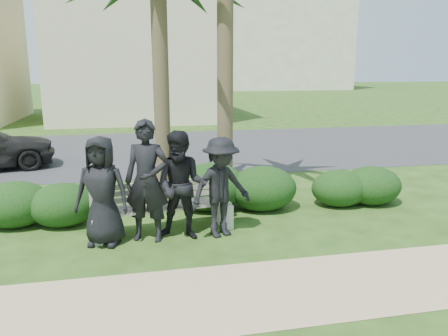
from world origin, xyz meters
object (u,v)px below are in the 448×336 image
(park_bench, at_px, (163,211))
(man_d, at_px, (221,187))
(man_a, at_px, (102,191))
(man_c, at_px, (182,186))
(man_b, at_px, (147,181))

(park_bench, xyz_separation_m, man_d, (0.88, -0.36, 0.44))
(man_a, bearing_deg, man_c, 15.94)
(man_a, xyz_separation_m, man_d, (1.79, -0.04, -0.03))
(man_c, xyz_separation_m, man_d, (0.61, -0.03, -0.05))
(park_bench, height_order, man_b, man_b)
(park_bench, bearing_deg, man_c, -57.33)
(man_b, xyz_separation_m, man_d, (1.13, -0.08, -0.15))
(man_c, bearing_deg, man_b, -167.23)
(man_a, height_order, man_d, man_a)
(man_c, height_order, man_d, man_c)
(park_bench, distance_m, man_d, 1.05)
(man_a, xyz_separation_m, man_b, (0.66, 0.03, 0.11))
(park_bench, distance_m, man_a, 1.07)
(man_c, bearing_deg, park_bench, 148.06)
(man_b, distance_m, man_d, 1.14)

